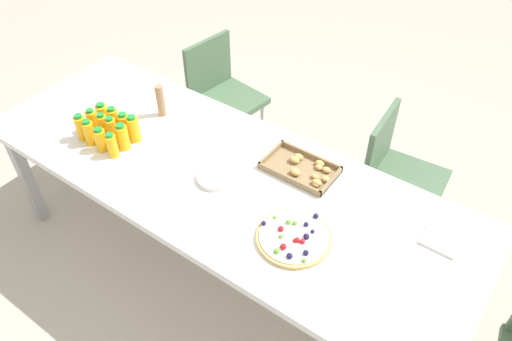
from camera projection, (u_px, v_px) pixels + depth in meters
The scene contains 21 objects.
ground_plane at pixel (226, 266), 2.86m from camera, with size 12.00×12.00×0.00m, color #B2A899.
party_table at pixel (220, 181), 2.39m from camera, with size 2.52×0.91×0.75m.
chair_far_right at pixel (396, 170), 2.72m from camera, with size 0.43×0.43×0.83m.
chair_far_left at pixel (221, 91), 3.30m from camera, with size 0.45×0.45×0.83m.
juice_bottle_0 at pixel (81, 127), 2.49m from camera, with size 0.06×0.06×0.15m.
juice_bottle_1 at pixel (89, 133), 2.46m from camera, with size 0.06×0.06×0.14m.
juice_bottle_2 at pixel (101, 140), 2.43m from camera, with size 0.06×0.06×0.13m.
juice_bottle_3 at pixel (112, 145), 2.40m from camera, with size 0.05×0.05×0.14m.
juice_bottle_4 at pixel (92, 121), 2.54m from camera, with size 0.05×0.05×0.13m.
juice_bottle_5 at pixel (103, 126), 2.51m from camera, with size 0.05×0.05×0.14m.
juice_bottle_6 at pixel (112, 130), 2.48m from camera, with size 0.05×0.05×0.15m.
juice_bottle_7 at pixel (123, 137), 2.44m from camera, with size 0.06×0.06×0.15m.
juice_bottle_8 at pixel (103, 115), 2.59m from camera, with size 0.06×0.06×0.13m.
juice_bottle_9 at pixel (114, 119), 2.55m from camera, with size 0.06×0.06×0.14m.
juice_bottle_10 at pixel (124, 125), 2.52m from camera, with size 0.06×0.06×0.13m.
juice_bottle_11 at pixel (134, 129), 2.48m from camera, with size 0.06×0.06×0.15m.
fruit_pizza at pixel (294, 237), 2.04m from camera, with size 0.32×0.32×0.05m.
snack_tray at pixel (302, 169), 2.35m from camera, with size 0.35×0.21×0.04m.
plate_stack at pixel (215, 177), 2.31m from camera, with size 0.17×0.17×0.02m.
napkin_stack at pixel (442, 239), 2.05m from camera, with size 0.15×0.15×0.01m, color white.
cardboard_tube at pixel (161, 100), 2.63m from camera, with size 0.04×0.04×0.18m, color #9E7A56.
Camera 1 is at (1.14, -1.30, 2.36)m, focal length 34.58 mm.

